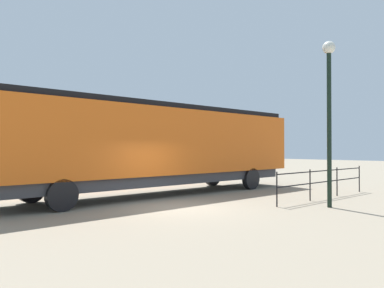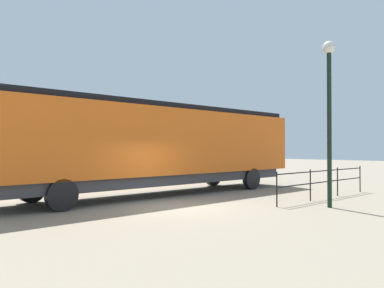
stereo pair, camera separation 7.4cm
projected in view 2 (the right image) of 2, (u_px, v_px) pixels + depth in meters
name	position (u px, v px, depth m)	size (l,w,h in m)	color
ground_plane	(179.00, 208.00, 13.60)	(120.00, 120.00, 0.00)	gray
locomotive	(166.00, 145.00, 17.69)	(3.09, 16.03, 4.11)	orange
lamp_post	(329.00, 97.00, 13.69)	(0.46, 0.46, 6.02)	black
platform_fence	(325.00, 179.00, 16.17)	(0.05, 7.09, 1.28)	black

